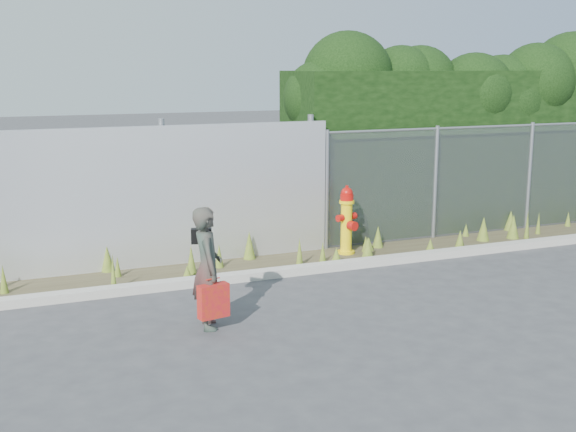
# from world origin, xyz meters

# --- Properties ---
(ground) EXTENTS (80.00, 80.00, 0.00)m
(ground) POSITION_xyz_m (0.00, 0.00, 0.00)
(ground) COLOR #3B3B3E
(ground) RESTS_ON ground
(curb) EXTENTS (16.00, 0.22, 0.12)m
(curb) POSITION_xyz_m (0.00, 1.80, 0.06)
(curb) COLOR #ACA79B
(curb) RESTS_ON ground
(weed_strip) EXTENTS (16.00, 1.27, 0.54)m
(weed_strip) POSITION_xyz_m (0.27, 2.44, 0.13)
(weed_strip) COLOR #433B26
(weed_strip) RESTS_ON ground
(corrugated_fence) EXTENTS (8.50, 0.21, 2.30)m
(corrugated_fence) POSITION_xyz_m (-3.25, 3.01, 1.10)
(corrugated_fence) COLOR silver
(corrugated_fence) RESTS_ON ground
(chainlink_fence) EXTENTS (6.50, 0.07, 2.05)m
(chainlink_fence) POSITION_xyz_m (4.25, 3.00, 1.03)
(chainlink_fence) COLOR gray
(chainlink_fence) RESTS_ON ground
(hedge) EXTENTS (7.43, 2.04, 3.78)m
(hedge) POSITION_xyz_m (4.51, 4.01, 2.07)
(hedge) COLOR black
(hedge) RESTS_ON ground
(fire_hydrant) EXTENTS (0.39, 0.35, 1.17)m
(fire_hydrant) POSITION_xyz_m (1.22, 2.56, 0.57)
(fire_hydrant) COLOR yellow
(fire_hydrant) RESTS_ON ground
(woman) EXTENTS (0.42, 0.58, 1.48)m
(woman) POSITION_xyz_m (-1.85, 0.13, 0.74)
(woman) COLOR #0E5A48
(woman) RESTS_ON ground
(red_tote_bag) EXTENTS (0.37, 0.14, 0.48)m
(red_tote_bag) POSITION_xyz_m (-1.84, -0.07, 0.39)
(red_tote_bag) COLOR #B70A27
(black_shoulder_bag) EXTENTS (0.25, 0.10, 0.18)m
(black_shoulder_bag) POSITION_xyz_m (-1.85, 0.36, 1.08)
(black_shoulder_bag) COLOR black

